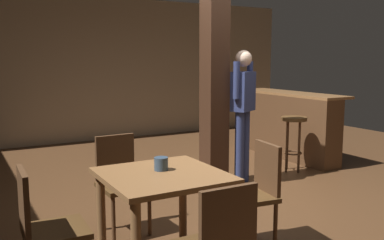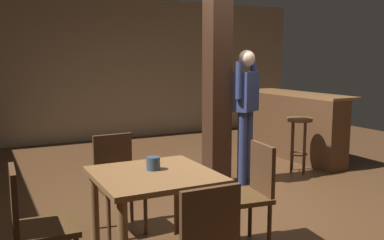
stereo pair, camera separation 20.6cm
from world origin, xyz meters
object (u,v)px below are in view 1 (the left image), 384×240
Objects in this scene: bar_counter at (285,124)px; bar_stool_near at (294,130)px; chair_north at (120,178)px; chair_east at (255,189)px; napkin_cup at (161,164)px; dining_table at (163,191)px; chair_west at (44,225)px; standing_person at (243,107)px.

bar_counter reaches higher than bar_stool_near.
chair_north is 3.79m from bar_counter.
chair_east is 0.42× the size of bar_counter.
chair_east is 1.13× the size of bar_stool_near.
bar_counter reaches higher than napkin_cup.
bar_counter is (3.41, 2.47, -0.08)m from dining_table.
dining_table is at bearing 178.28° from chair_east.
napkin_cup reaches higher than dining_table.
bar_counter is at bearing 55.52° from bar_stool_near.
bar_counter is at bearing 35.15° from napkin_cup.
chair_north is 1.18m from chair_west.
bar_counter is 0.94m from bar_stool_near.
napkin_cup is 0.14× the size of bar_stool_near.
dining_table is 0.42× the size of bar_counter.
chair_west is at bearing 177.98° from chair_east.
chair_west is (-0.84, -0.83, 0.00)m from chair_north.
chair_west reaches higher than napkin_cup.
standing_person is 0.82× the size of bar_counter.
chair_west is 0.42× the size of bar_counter.
chair_west is at bearing -156.16° from bar_stool_near.
dining_table is 8.12× the size of napkin_cup.
dining_table is 4.21m from bar_counter.
chair_east is at bearing -44.99° from chair_north.
napkin_cup is (-0.83, 0.11, 0.30)m from chair_east.
bar_stool_near is (2.88, 1.69, -0.02)m from dining_table.
bar_counter is (4.28, 2.43, 0.04)m from chair_west.
standing_person reaches higher than chair_west.
standing_person is (1.03, 1.61, 0.50)m from chair_east.
bar_stool_near is at bearing 6.48° from standing_person.
chair_west is at bearing 177.70° from dining_table.
bar_stool_near is (3.75, 1.66, 0.09)m from chair_west.
chair_west is 1.13× the size of bar_stool_near.
chair_west is at bearing -150.81° from standing_person.
chair_west reaches higher than dining_table.
chair_north is at bearing -159.58° from standing_person.
chair_east is at bearing -7.53° from napkin_cup.
chair_west is 4.92m from bar_counter.
bar_stool_near is (2.85, 1.61, -0.21)m from napkin_cup.
napkin_cup is at bearing -141.29° from standing_person.
dining_table is 0.51× the size of standing_person.
bar_stool_near is at bearing 23.84° from chair_west.
napkin_cup is at bearing 3.14° from chair_west.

